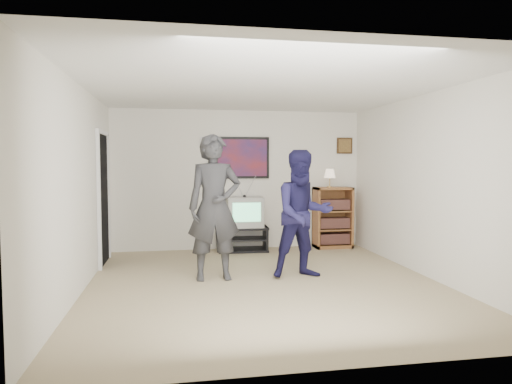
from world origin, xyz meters
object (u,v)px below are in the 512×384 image
object	(u,v)px
media_stand	(243,239)
person_tall	(214,207)
person_short	(303,214)
bookshelf	(333,217)
crt_television	(245,212)

from	to	relation	value
media_stand	person_tall	bearing A→B (deg)	-106.80
person_tall	person_short	distance (m)	1.20
bookshelf	person_tall	bearing A→B (deg)	-140.46
person_tall	person_short	bearing A→B (deg)	-7.98
bookshelf	person_tall	world-z (taller)	person_tall
crt_television	media_stand	bearing A→B (deg)	-179.31
media_stand	crt_television	bearing A→B (deg)	2.44
crt_television	person_short	size ratio (longest dim) A/B	0.36
bookshelf	person_short	world-z (taller)	person_short
crt_television	person_tall	size ratio (longest dim) A/B	0.32
media_stand	bookshelf	distance (m)	1.71
crt_television	person_short	world-z (taller)	person_short
media_stand	crt_television	world-z (taller)	crt_television
crt_television	person_short	distance (m)	2.05
crt_television	person_tall	xyz separation A→B (m)	(-0.68, -1.88, 0.27)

